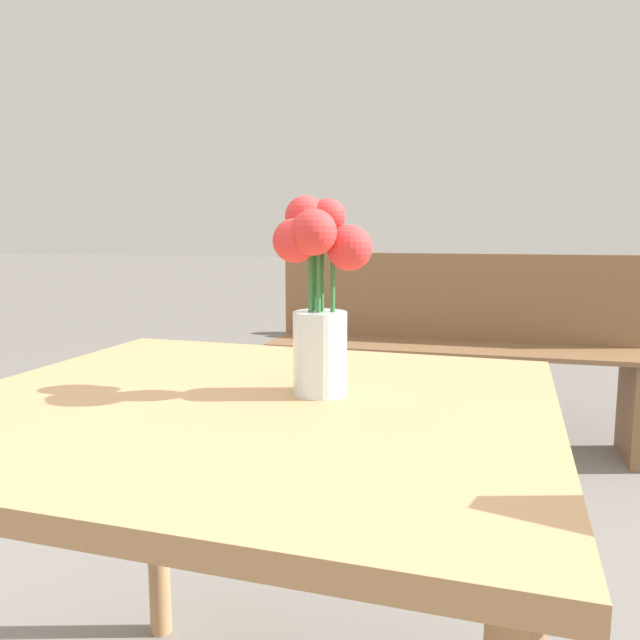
{
  "coord_description": "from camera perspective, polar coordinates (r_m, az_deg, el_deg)",
  "views": [
    {
      "loc": [
        0.36,
        -0.85,
        0.96
      ],
      "look_at": [
        0.1,
        0.06,
        0.82
      ],
      "focal_mm": 35.0,
      "sensor_mm": 36.0,
      "label": 1
    }
  ],
  "objects": [
    {
      "name": "bicycle",
      "position": [
        5.58,
        7.96,
        1.83
      ],
      "size": [
        1.59,
        0.44,
        0.75
      ],
      "color": "black",
      "rests_on": "ground_plane"
    },
    {
      "name": "table_front",
      "position": [
        0.99,
        -6.58,
        -12.44
      ],
      "size": [
        0.92,
        0.84,
        0.7
      ],
      "color": "tan",
      "rests_on": "ground_plane"
    },
    {
      "name": "flower_vase",
      "position": [
        0.95,
        -0.06,
        2.31
      ],
      "size": [
        0.14,
        0.13,
        0.31
      ],
      "color": "silver",
      "rests_on": "table_front"
    },
    {
      "name": "bench_near",
      "position": [
        2.89,
        11.94,
        -1.81
      ],
      "size": [
        1.63,
        0.4,
        0.85
      ],
      "color": "brown",
      "rests_on": "ground_plane"
    }
  ]
}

